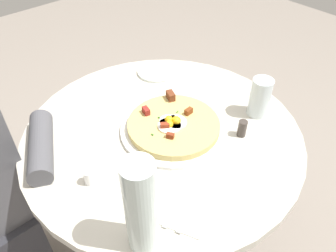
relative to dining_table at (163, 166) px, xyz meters
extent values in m
plane|color=gray|center=(0.00, 0.00, -0.55)|extent=(6.00, 6.00, 0.00)
cylinder|color=beige|center=(0.00, 0.00, 0.15)|extent=(0.89, 0.89, 0.03)
cylinder|color=#333338|center=(0.00, 0.00, -0.20)|extent=(0.11, 0.11, 0.68)
cylinder|color=#333338|center=(0.00, 0.00, -0.53)|extent=(0.40, 0.40, 0.02)
cylinder|color=#4C4C51|center=(0.33, -0.17, 0.20)|extent=(0.18, 0.26, 0.07)
cylinder|color=white|center=(-0.03, 0.02, 0.17)|extent=(0.34, 0.34, 0.01)
cylinder|color=tan|center=(-0.03, 0.02, 0.19)|extent=(0.29, 0.29, 0.02)
cylinder|color=white|center=(-0.03, 0.03, 0.21)|extent=(0.07, 0.07, 0.01)
sphere|color=yellow|center=(-0.03, 0.03, 0.21)|extent=(0.03, 0.03, 0.03)
cylinder|color=white|center=(-0.02, 0.01, 0.21)|extent=(0.06, 0.06, 0.01)
sphere|color=yellow|center=(-0.02, 0.01, 0.21)|extent=(0.03, 0.03, 0.03)
cylinder|color=white|center=(-0.01, 0.03, 0.21)|extent=(0.07, 0.07, 0.01)
sphere|color=yellow|center=(-0.01, 0.03, 0.21)|extent=(0.03, 0.03, 0.03)
cube|color=brown|center=(-0.10, -0.08, 0.22)|extent=(0.03, 0.04, 0.03)
cube|color=maroon|center=(0.01, -0.07, 0.21)|extent=(0.02, 0.03, 0.02)
cube|color=brown|center=(-0.09, 0.02, 0.21)|extent=(0.03, 0.02, 0.02)
cube|color=maroon|center=(0.01, 0.02, 0.21)|extent=(0.03, 0.03, 0.02)
cube|color=maroon|center=(0.03, 0.07, 0.21)|extent=(0.02, 0.03, 0.02)
cube|color=#387F2D|center=(-0.01, -0.02, 0.21)|extent=(0.01, 0.01, 0.00)
cube|color=#387F2D|center=(-0.07, -0.01, 0.21)|extent=(0.01, 0.00, 0.00)
cube|color=#387F2D|center=(-0.03, 0.05, 0.21)|extent=(0.00, 0.01, 0.00)
cube|color=#387F2D|center=(0.06, 0.02, 0.21)|extent=(0.00, 0.01, 0.00)
cylinder|color=silver|center=(-0.21, -0.27, 0.17)|extent=(0.15, 0.15, 0.01)
cube|color=white|center=(0.14, 0.25, 0.17)|extent=(0.21, 0.20, 0.00)
cube|color=silver|center=(0.15, 0.23, 0.17)|extent=(0.17, 0.09, 0.00)
cube|color=silver|center=(0.13, 0.26, 0.17)|extent=(0.17, 0.09, 0.00)
cylinder|color=silver|center=(-0.30, 0.15, 0.24)|extent=(0.07, 0.07, 0.13)
cylinder|color=silver|center=(0.28, 0.26, 0.30)|extent=(0.07, 0.07, 0.26)
cylinder|color=white|center=(0.29, 0.03, 0.19)|extent=(0.03, 0.03, 0.05)
cylinder|color=#3F3833|center=(-0.17, 0.18, 0.20)|extent=(0.03, 0.03, 0.06)
camera|label=1|loc=(0.52, 0.60, 0.89)|focal=35.69mm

